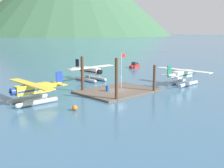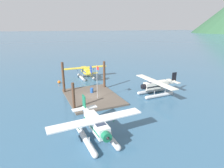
{
  "view_description": "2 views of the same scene",
  "coord_description": "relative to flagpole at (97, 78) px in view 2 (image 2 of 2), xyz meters",
  "views": [
    {
      "loc": [
        -30.52,
        -31.28,
        9.54
      ],
      "look_at": [
        -0.73,
        0.46,
        1.31
      ],
      "focal_mm": 45.5,
      "sensor_mm": 36.0,
      "label": 1
    },
    {
      "loc": [
        29.59,
        -9.38,
        12.02
      ],
      "look_at": [
        0.12,
        3.82,
        2.05
      ],
      "focal_mm": 29.66,
      "sensor_mm": 36.0,
      "label": 2
    }
  ],
  "objects": [
    {
      "name": "seaplane_cream_bow_right",
      "position": [
        2.03,
        10.55,
        -2.33
      ],
      "size": [
        10.41,
        7.98,
        3.84
      ],
      "color": "#B7BABF",
      "rests_on": "ground"
    },
    {
      "name": "piling_far_left",
      "position": [
        -5.35,
        3.39,
        -1.12
      ],
      "size": [
        0.48,
        0.48,
        5.58
      ],
      "primitive_type": "cylinder",
      "color": "#4C3323",
      "rests_on": "ground"
    },
    {
      "name": "piling_near_left",
      "position": [
        -5.68,
        -4.63,
        -0.94
      ],
      "size": [
        0.46,
        0.46,
        5.94
      ],
      "primitive_type": "cylinder",
      "color": "#4C3323",
      "rests_on": "ground"
    },
    {
      "name": "seaplane_yellow_port_fwd",
      "position": [
        -14.54,
        2.26,
        -2.33
      ],
      "size": [
        7.98,
        10.42,
        3.84
      ],
      "color": "#B7BABF",
      "rests_on": "ground"
    },
    {
      "name": "mooring_buoy",
      "position": [
        -12.62,
        -4.54,
        -3.57
      ],
      "size": [
        0.67,
        0.67,
        0.67
      ],
      "primitive_type": "sphere",
      "color": "orange",
      "rests_on": "ground"
    },
    {
      "name": "ground_plane",
      "position": [
        -1.49,
        -0.51,
        -3.91
      ],
      "size": [
        1200.0,
        1200.0,
        0.0
      ],
      "primitive_type": "plane",
      "color": "#38607F"
    },
    {
      "name": "piling_near_right",
      "position": [
        2.48,
        -4.65,
        -1.75
      ],
      "size": [
        0.43,
        0.43,
        4.32
      ],
      "primitive_type": "cylinder",
      "color": "#4C3323",
      "rests_on": "ground"
    },
    {
      "name": "fuel_drum",
      "position": [
        -3.14,
        -0.03,
        -3.17
      ],
      "size": [
        0.62,
        0.62,
        0.88
      ],
      "color": "#1E4C99",
      "rests_on": "dock_platform"
    },
    {
      "name": "flagpole",
      "position": [
        0.0,
        0.0,
        0.0
      ],
      "size": [
        0.95,
        0.1,
        5.77
      ],
      "color": "silver",
      "rests_on": "dock_platform"
    },
    {
      "name": "seaplane_white_stbd_aft",
      "position": [
        11.08,
        -4.13,
        -2.33
      ],
      "size": [
        7.98,
        10.44,
        3.84
      ],
      "color": "#B7BABF",
      "rests_on": "ground"
    },
    {
      "name": "dock_platform",
      "position": [
        -1.49,
        -0.51,
        -3.76
      ],
      "size": [
        11.65,
        8.64,
        0.3
      ],
      "primitive_type": "cube",
      "color": "brown",
      "rests_on": "ground"
    }
  ]
}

